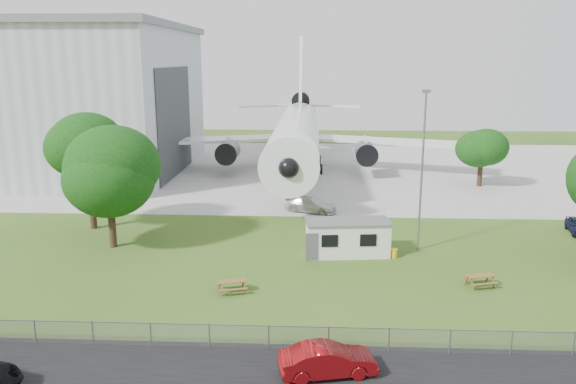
{
  "coord_description": "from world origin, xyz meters",
  "views": [
    {
      "loc": [
        0.19,
        -35.12,
        14.28
      ],
      "look_at": [
        -1.86,
        8.0,
        4.0
      ],
      "focal_mm": 35.0,
      "sensor_mm": 36.0,
      "label": 1
    }
  ],
  "objects_px": {
    "picnic_west": "(232,292)",
    "car_centre_sedan": "(328,361)",
    "hangar": "(18,98)",
    "picnic_east": "(479,286)",
    "airliner": "(297,132)",
    "site_cabin": "(348,238)"
  },
  "relations": [
    {
      "from": "hangar",
      "to": "picnic_east",
      "type": "xyz_separation_m",
      "value": [
        48.88,
        -36.87,
        -9.41
      ]
    },
    {
      "from": "site_cabin",
      "to": "car_centre_sedan",
      "type": "height_order",
      "value": "site_cabin"
    },
    {
      "from": "hangar",
      "to": "picnic_west",
      "type": "relative_size",
      "value": 23.89
    },
    {
      "from": "site_cabin",
      "to": "hangar",
      "type": "bearing_deg",
      "value": 142.58
    },
    {
      "from": "picnic_west",
      "to": "hangar",
      "type": "bearing_deg",
      "value": 114.71
    },
    {
      "from": "site_cabin",
      "to": "picnic_east",
      "type": "xyz_separation_m",
      "value": [
        8.17,
        -5.72,
        -1.31
      ]
    },
    {
      "from": "picnic_west",
      "to": "car_centre_sedan",
      "type": "bearing_deg",
      "value": -73.75
    },
    {
      "from": "airliner",
      "to": "car_centre_sedan",
      "type": "xyz_separation_m",
      "value": [
        2.91,
        -47.6,
        -4.53
      ]
    },
    {
      "from": "hangar",
      "to": "car_centre_sedan",
      "type": "height_order",
      "value": "hangar"
    },
    {
      "from": "site_cabin",
      "to": "car_centre_sedan",
      "type": "distance_m",
      "value": 16.7
    },
    {
      "from": "airliner",
      "to": "site_cabin",
      "type": "distance_m",
      "value": 31.61
    },
    {
      "from": "hangar",
      "to": "airliner",
      "type": "relative_size",
      "value": 0.9
    },
    {
      "from": "picnic_west",
      "to": "picnic_east",
      "type": "bearing_deg",
      "value": -9.95
    },
    {
      "from": "picnic_east",
      "to": "car_centre_sedan",
      "type": "relative_size",
      "value": 0.4
    },
    {
      "from": "picnic_west",
      "to": "picnic_east",
      "type": "relative_size",
      "value": 1.0
    },
    {
      "from": "picnic_east",
      "to": "car_centre_sedan",
      "type": "bearing_deg",
      "value": -147.93
    },
    {
      "from": "airliner",
      "to": "picnic_west",
      "type": "xyz_separation_m",
      "value": [
        -2.89,
        -38.38,
        -5.27
      ]
    },
    {
      "from": "hangar",
      "to": "picnic_west",
      "type": "distance_m",
      "value": 51.64
    },
    {
      "from": "airliner",
      "to": "site_cabin",
      "type": "height_order",
      "value": "airliner"
    },
    {
      "from": "airliner",
      "to": "picnic_east",
      "type": "distance_m",
      "value": 39.28
    },
    {
      "from": "airliner",
      "to": "site_cabin",
      "type": "relative_size",
      "value": 6.94
    },
    {
      "from": "airliner",
      "to": "picnic_west",
      "type": "height_order",
      "value": "airliner"
    }
  ]
}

